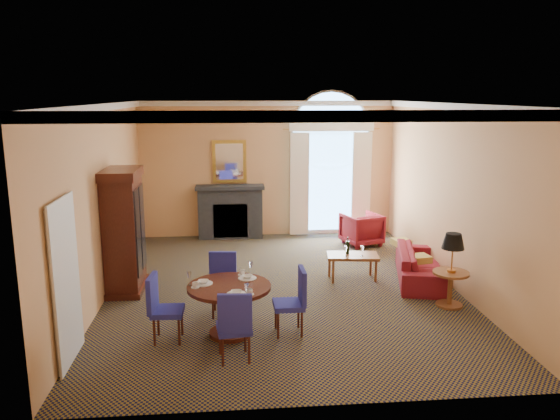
{
  "coord_description": "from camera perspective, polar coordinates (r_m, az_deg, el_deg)",
  "views": [
    {
      "loc": [
        -0.88,
        -9.1,
        3.36
      ],
      "look_at": [
        0.0,
        0.5,
        1.3
      ],
      "focal_mm": 35.0,
      "sensor_mm": 36.0,
      "label": 1
    }
  ],
  "objects": [
    {
      "name": "dining_chair_north",
      "position": [
        8.56,
        -5.91,
        -7.19
      ],
      "size": [
        0.46,
        0.47,
        0.96
      ],
      "rotation": [
        0.0,
        0.0,
        3.08
      ],
      "color": "navy",
      "rests_on": "ground"
    },
    {
      "name": "dining_chair_west",
      "position": [
        7.74,
        -12.39,
        -9.54
      ],
      "size": [
        0.47,
        0.46,
        0.96
      ],
      "rotation": [
        0.0,
        0.0,
        -1.6
      ],
      "color": "navy",
      "rests_on": "ground"
    },
    {
      "name": "dining_chair_south",
      "position": [
        7.02,
        -4.78,
        -11.62
      ],
      "size": [
        0.47,
        0.48,
        0.96
      ],
      "rotation": [
        0.0,
        0.0,
        0.11
      ],
      "color": "navy",
      "rests_on": "ground"
    },
    {
      "name": "dining_table",
      "position": [
        7.78,
        -5.31,
        -9.2
      ],
      "size": [
        1.18,
        1.18,
        0.94
      ],
      "color": "#38140C",
      "rests_on": "ground"
    },
    {
      "name": "side_table",
      "position": [
        9.12,
        17.52,
        -5.09
      ],
      "size": [
        0.58,
        0.58,
        1.18
      ],
      "color": "brown",
      "rests_on": "ground"
    },
    {
      "name": "sofa",
      "position": [
        10.35,
        14.44,
        -5.57
      ],
      "size": [
        1.25,
        2.12,
        0.58
      ],
      "primitive_type": "imported",
      "rotation": [
        0.0,
        0.0,
        1.32
      ],
      "color": "maroon",
      "rests_on": "ground"
    },
    {
      "name": "armoire",
      "position": [
        9.72,
        -16.0,
        -2.31
      ],
      "size": [
        0.61,
        1.08,
        2.13
      ],
      "color": "#38140C",
      "rests_on": "ground"
    },
    {
      "name": "ground",
      "position": [
        9.74,
        0.27,
        -8.12
      ],
      "size": [
        7.5,
        7.5,
        0.0
      ],
      "primitive_type": "plane",
      "color": "black",
      "rests_on": "ground"
    },
    {
      "name": "room_envelope",
      "position": [
        9.84,
        -0.24,
        7.11
      ],
      "size": [
        6.04,
        7.52,
        3.45
      ],
      "color": "#E6AB6E",
      "rests_on": "ground"
    },
    {
      "name": "armchair",
      "position": [
        12.47,
        8.51,
        -1.99
      ],
      "size": [
        0.98,
        1.0,
        0.72
      ],
      "primitive_type": "imported",
      "rotation": [
        0.0,
        0.0,
        3.46
      ],
      "color": "maroon",
      "rests_on": "ground"
    },
    {
      "name": "coffee_table",
      "position": [
        10.12,
        7.58,
        -4.85
      ],
      "size": [
        0.99,
        0.63,
        0.78
      ],
      "rotation": [
        0.0,
        0.0,
        -0.12
      ],
      "color": "brown",
      "rests_on": "ground"
    },
    {
      "name": "dining_chair_east",
      "position": [
        7.81,
        1.6,
        -9.05
      ],
      "size": [
        0.45,
        0.43,
        0.96
      ],
      "rotation": [
        0.0,
        0.0,
        1.59
      ],
      "color": "navy",
      "rests_on": "ground"
    }
  ]
}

